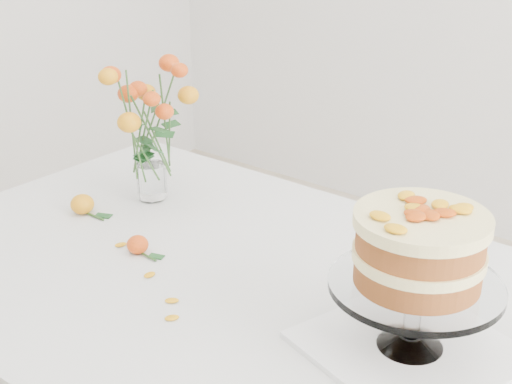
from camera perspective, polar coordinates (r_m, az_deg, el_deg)
table at (r=1.44m, az=-2.05°, el=-9.46°), size 1.43×0.93×0.76m
napkin at (r=1.22m, az=12.15°, el=-12.09°), size 0.38×0.38×0.01m
cake_stand at (r=1.13m, az=12.88°, el=-5.00°), size 0.28×0.28×0.25m
rose_vase at (r=1.67m, az=-8.66°, el=6.04°), size 0.24×0.24×0.36m
loose_rose_near at (r=1.69m, az=-13.71°, el=-0.96°), size 0.10×0.05×0.05m
loose_rose_far at (r=1.49m, az=-9.44°, el=-4.18°), size 0.08×0.05×0.04m
stray_petal_a at (r=1.41m, az=-8.51°, el=-6.58°), size 0.03×0.02×0.00m
stray_petal_b at (r=1.32m, az=-6.76°, el=-8.63°), size 0.03×0.02×0.00m
stray_petal_c at (r=1.27m, az=-6.75°, el=-9.98°), size 0.03×0.02×0.00m
stray_petal_d at (r=1.53m, az=-10.77°, el=-4.17°), size 0.03×0.02×0.00m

